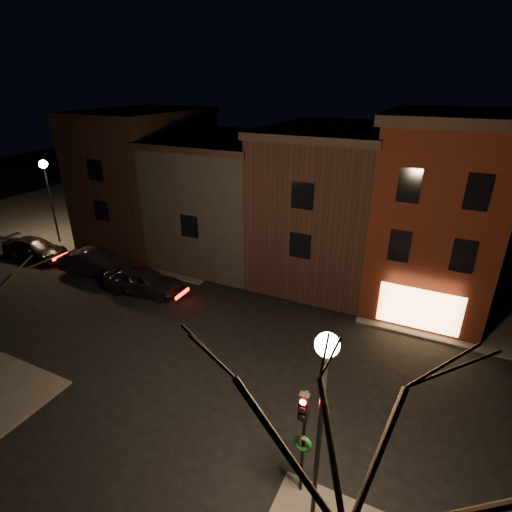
{
  "coord_description": "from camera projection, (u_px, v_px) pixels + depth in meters",
  "views": [
    {
      "loc": [
        8.04,
        -13.76,
        12.09
      ],
      "look_at": [
        -0.58,
        4.22,
        3.2
      ],
      "focal_mm": 28.0,
      "sensor_mm": 36.0,
      "label": 1
    }
  ],
  "objects": [
    {
      "name": "row_building_c",
      "position": [
        147.0,
        177.0,
        31.14
      ],
      "size": [
        7.3,
        10.3,
        9.9
      ],
      "color": "black",
      "rests_on": "ground"
    },
    {
      "name": "parked_car_b",
      "position": [
        96.0,
        263.0,
        26.69
      ],
      "size": [
        5.1,
        2.36,
        1.62
      ],
      "primitive_type": "imported",
      "rotation": [
        0.0,
        0.0,
        1.71
      ],
      "color": "black",
      "rests_on": "ground"
    },
    {
      "name": "parked_car_a",
      "position": [
        143.0,
        280.0,
        24.33
      ],
      "size": [
        5.06,
        2.54,
        1.65
      ],
      "primitive_type": "imported",
      "rotation": [
        0.0,
        0.0,
        1.7
      ],
      "color": "black",
      "rests_on": "ground"
    },
    {
      "name": "street_lamp_far",
      "position": [
        46.0,
        179.0,
        29.93
      ],
      "size": [
        0.6,
        0.6,
        6.48
      ],
      "color": "black",
      "rests_on": "sidewalk_far_left"
    },
    {
      "name": "ground",
      "position": [
        229.0,
        350.0,
        19.43
      ],
      "size": [
        120.0,
        120.0,
        0.0
      ],
      "primitive_type": "plane",
      "color": "black",
      "rests_on": "ground"
    },
    {
      "name": "bare_tree_right",
      "position": [
        358.0,
        450.0,
        6.96
      ],
      "size": [
        6.4,
        6.4,
        8.5
      ],
      "color": "black",
      "rests_on": "sidewalk_near_right"
    },
    {
      "name": "parked_car_c",
      "position": [
        35.0,
        249.0,
        29.09
      ],
      "size": [
        5.23,
        2.54,
        1.47
      ],
      "primitive_type": "imported",
      "rotation": [
        0.0,
        0.0,
        1.67
      ],
      "color": "black",
      "rests_on": "ground"
    },
    {
      "name": "row_building_a",
      "position": [
        328.0,
        202.0,
        25.52
      ],
      "size": [
        7.3,
        10.3,
        9.4
      ],
      "color": "black",
      "rests_on": "ground"
    },
    {
      "name": "traffic_signal",
      "position": [
        303.0,
        429.0,
        11.54
      ],
      "size": [
        0.58,
        0.38,
        4.05
      ],
      "color": "black",
      "rests_on": "sidewalk_near_right"
    },
    {
      "name": "row_building_b",
      "position": [
        229.0,
        197.0,
        28.58
      ],
      "size": [
        7.8,
        10.3,
        8.4
      ],
      "color": "black",
      "rests_on": "ground"
    },
    {
      "name": "corner_building",
      "position": [
        438.0,
        212.0,
        21.87
      ],
      "size": [
        6.5,
        8.5,
        10.5
      ],
      "color": "#48170D",
      "rests_on": "ground"
    },
    {
      "name": "street_lamp_near",
      "position": [
        324.0,
        382.0,
        9.93
      ],
      "size": [
        0.6,
        0.6,
        6.48
      ],
      "color": "black",
      "rests_on": "sidewalk_near_right"
    },
    {
      "name": "sidewalk_far_left",
      "position": [
        159.0,
        198.0,
        43.77
      ],
      "size": [
        30.0,
        30.0,
        0.12
      ],
      "primitive_type": "cube",
      "color": "#2D2B28",
      "rests_on": "ground"
    }
  ]
}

